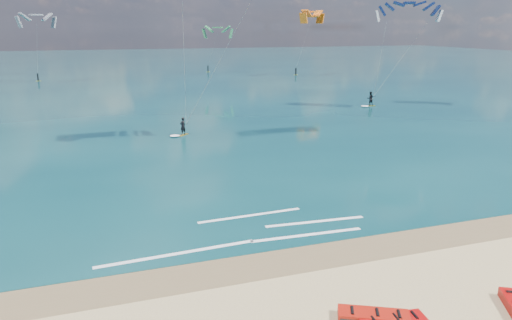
# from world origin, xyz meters

# --- Properties ---
(ground) EXTENTS (320.00, 320.00, 0.00)m
(ground) POSITION_xyz_m (0.00, 40.00, 0.00)
(ground) COLOR tan
(ground) RESTS_ON ground
(wet_sand_strip) EXTENTS (320.00, 2.40, 0.01)m
(wet_sand_strip) POSITION_xyz_m (0.00, 3.00, 0.00)
(wet_sand_strip) COLOR brown
(wet_sand_strip) RESTS_ON ground
(sea) EXTENTS (320.00, 200.00, 0.04)m
(sea) POSITION_xyz_m (0.00, 104.00, 0.02)
(sea) COLOR #0A313A
(sea) RESTS_ON ground
(kitesurfer_main) EXTENTS (9.33, 6.30, 15.82)m
(kitesurfer_main) POSITION_xyz_m (3.03, 25.56, 8.22)
(kitesurfer_main) COLOR gold
(kitesurfer_main) RESTS_ON sea
(kitesurfer_far) EXTENTS (8.77, 6.17, 13.93)m
(kitesurfer_far) POSITION_xyz_m (28.27, 35.44, 7.57)
(kitesurfer_far) COLOR #B4CA1E
(kitesurfer_far) RESTS_ON sea
(shoreline_foam) EXTENTS (13.59, 3.64, 0.01)m
(shoreline_foam) POSITION_xyz_m (1.82, 6.03, 0.05)
(shoreline_foam) COLOR white
(shoreline_foam) RESTS_ON ground
(distant_kites) EXTENTS (81.30, 37.47, 13.54)m
(distant_kites) POSITION_xyz_m (-11.60, 75.96, 5.81)
(distant_kites) COLOR teal
(distant_kites) RESTS_ON ground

